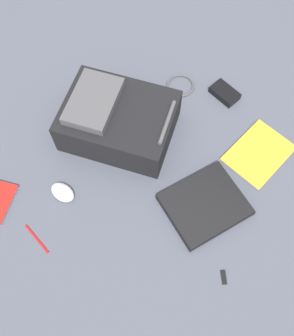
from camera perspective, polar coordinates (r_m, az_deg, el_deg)
ground_plane at (r=1.61m, az=-0.93°, el=0.50°), size 3.53×3.53×0.00m
backpack at (r=1.62m, az=-4.36°, el=7.04°), size 0.43×0.51×0.20m
laptop at (r=1.54m, az=8.48°, el=-5.31°), size 0.39×0.37×0.03m
book_manual at (r=1.69m, az=16.02°, el=2.02°), size 0.31×0.26×0.01m
computer_mouse at (r=1.58m, az=-12.25°, el=-3.49°), size 0.08×0.11×0.03m
cable_coil at (r=1.83m, az=4.93°, el=11.98°), size 0.13×0.13×0.01m
power_brick at (r=1.81m, az=11.31°, el=10.70°), size 0.11×0.14×0.03m
pen_black at (r=1.55m, az=-15.84°, el=-9.90°), size 0.05×0.14×0.01m
usb_stick at (r=1.49m, az=11.17°, el=-15.41°), size 0.05×0.04×0.01m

